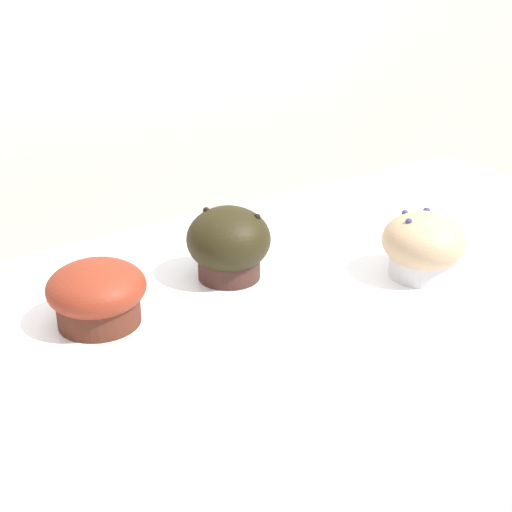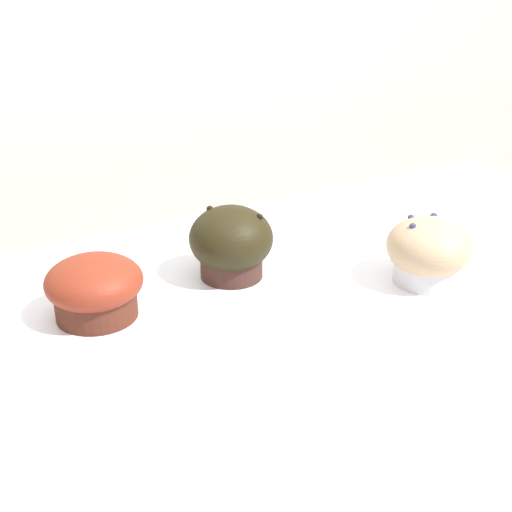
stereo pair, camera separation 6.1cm
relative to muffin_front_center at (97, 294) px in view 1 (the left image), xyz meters
The scene contains 4 objects.
wall_back 0.58m from the muffin_front_center, 59.90° to the left, with size 3.20×0.10×1.80m, color beige.
muffin_front_center is the anchor object (origin of this frame).
muffin_back_left 0.18m from the muffin_front_center, ahead, with size 0.10×0.10×0.09m.
muffin_back_right 0.39m from the muffin_front_center, 16.94° to the right, with size 0.10×0.10×0.08m.
Camera 1 is at (-0.53, -0.56, 1.32)m, focal length 50.00 mm.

